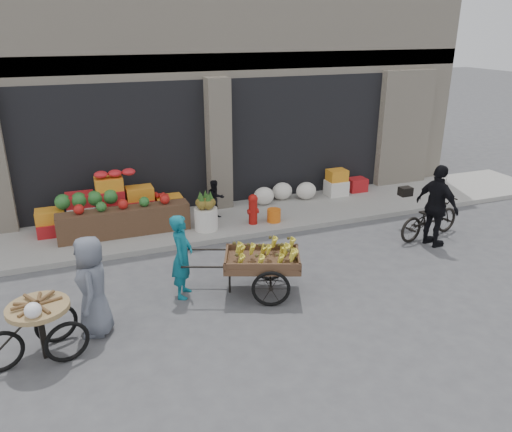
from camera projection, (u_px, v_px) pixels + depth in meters
name	position (u px, v px, depth m)	size (l,w,h in m)	color
ground	(308.00, 306.00, 8.34)	(80.00, 80.00, 0.00)	#424244
sidewalk	(231.00, 220.00, 11.90)	(18.00, 2.20, 0.12)	gray
building	(186.00, 64.00, 14.15)	(14.00, 6.45, 7.00)	beige
fruit_display	(121.00, 204.00, 11.09)	(3.10, 1.12, 1.24)	#AE181C
pineapple_bin	(206.00, 219.00, 11.10)	(0.52, 0.52, 0.50)	silver
fire_hydrant	(253.00, 208.00, 11.38)	(0.22, 0.22, 0.71)	#A5140F
orange_bucket	(274.00, 215.00, 11.58)	(0.32, 0.32, 0.30)	orange
right_bay_goods	(318.00, 187.00, 13.17)	(3.35, 0.60, 0.70)	silver
seated_person	(215.00, 199.00, 11.68)	(0.45, 0.35, 0.93)	black
banana_cart	(259.00, 258.00, 8.55)	(2.35, 1.58, 0.92)	brown
vendor_woman	(182.00, 256.00, 8.44)	(0.54, 0.36, 1.49)	#0E6172
tricycle_cart	(40.00, 323.00, 6.87)	(1.46, 1.02, 0.95)	#9E7F51
vendor_grey	(93.00, 286.00, 7.39)	(0.77, 0.50, 1.57)	slate
bicycle	(429.00, 218.00, 10.94)	(0.60, 1.72, 0.90)	black
cyclist	(437.00, 206.00, 10.37)	(1.03, 0.43, 1.76)	black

